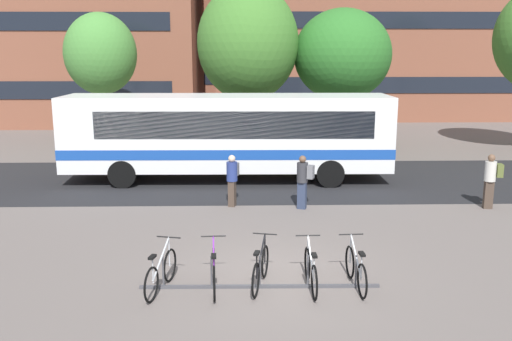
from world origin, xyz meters
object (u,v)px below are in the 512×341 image
Objects in this scene: street_tree_3 at (342,55)px; street_tree_0 at (248,43)px; parked_bicycle_white_3 at (311,271)px; city_bus at (226,134)px; parked_bicycle_silver_4 at (356,270)px; parked_bicycle_silver_0 at (161,273)px; parked_bicycle_black_2 at (261,269)px; commuter_grey_pack_1 at (232,177)px; commuter_olive_pack_2 at (491,177)px; street_tree_1 at (100,54)px; parked_bicycle_purple_1 at (214,272)px; commuter_grey_pack_0 at (303,178)px.

street_tree_0 is at bearing -175.05° from street_tree_3.
parked_bicycle_white_3 is 0.22× the size of street_tree_0.
parked_bicycle_white_3 is at bearing 102.12° from city_bus.
city_bus is at bearing 13.87° from parked_bicycle_silver_4.
parked_bicycle_silver_0 is 0.25× the size of street_tree_3.
parked_bicycle_white_3 is at bearing -76.35° from parked_bicycle_silver_0.
parked_bicycle_black_2 is 17.03m from street_tree_0.
parked_bicycle_black_2 and parked_bicycle_white_3 have the same top height.
commuter_grey_pack_1 is 7.98m from commuter_olive_pack_2.
street_tree_3 is at bearing -12.91° from parked_bicycle_white_3.
parked_bicycle_silver_0 is 0.25× the size of street_tree_1.
parked_bicycle_purple_1 is at bearing -108.05° from street_tree_3.
commuter_grey_pack_0 is at bearing 6.31° from commuter_olive_pack_2.
street_tree_1 is 12.53m from street_tree_3.
parked_bicycle_silver_0 is at bearing -73.35° from street_tree_1.
parked_bicycle_silver_0 is 0.21× the size of street_tree_0.
street_tree_0 is at bearing 6.48° from parked_bicycle_silver_0.
parked_bicycle_silver_0 is 1.03× the size of commuter_grey_pack_1.
city_bus is at bearing -53.77° from street_tree_1.
street_tree_3 reaches higher than commuter_grey_pack_0.
street_tree_1 is (-8.79, 19.19, 4.29)m from parked_bicycle_white_3.
street_tree_1 is at bearing 24.24° from parked_bicycle_silver_4.
parked_bicycle_purple_1 is at bearing -75.35° from parked_bicycle_silver_0.
commuter_grey_pack_1 reaches higher than parked_bicycle_black_2.
parked_bicycle_silver_4 is at bearing 38.90° from commuter_grey_pack_1.
city_bus reaches higher than parked_bicycle_silver_0.
street_tree_1 reaches higher than parked_bicycle_white_3.
parked_bicycle_silver_0 is 0.98× the size of parked_bicycle_white_3.
parked_bicycle_silver_0 is (-1.04, -9.95, -1.39)m from city_bus.
parked_bicycle_black_2 is at bearing 84.75° from parked_bicycle_silver_4.
street_tree_1 reaches higher than commuter_grey_pack_1.
commuter_grey_pack_0 is (2.49, -3.99, -0.81)m from city_bus.
parked_bicycle_silver_4 is (0.93, 0.05, 0.00)m from parked_bicycle_white_3.
street_tree_1 is at bearing 169.35° from street_tree_3.
parked_bicycle_black_2 is 17.85m from street_tree_3.
city_bus is 10.02m from parked_bicycle_purple_1.
parked_bicycle_silver_4 is 0.22× the size of street_tree_0.
city_bus is 6.99× the size of parked_bicycle_silver_4.
parked_bicycle_black_2 is 1.01× the size of commuter_grey_pack_0.
city_bus is at bearing 7.25° from parked_bicycle_silver_0.
city_bus reaches higher than commuter_olive_pack_2.
parked_bicycle_silver_4 is at bearing -88.06° from parked_bicycle_white_3.
parked_bicycle_white_3 is (3.04, 0.02, 0.00)m from parked_bicycle_silver_0.
parked_bicycle_black_2 is 6.25m from commuter_grey_pack_1.
commuter_grey_pack_1 reaches higher than parked_bicycle_purple_1.
parked_bicycle_white_3 is at bearing -101.80° from street_tree_3.
commuter_grey_pack_1 is at bearing 18.91° from parked_bicycle_black_2.
parked_bicycle_white_3 is 0.25× the size of street_tree_1.
street_tree_3 reaches higher than city_bus.
commuter_grey_pack_0 is at bearing 96.06° from commuter_grey_pack_1.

